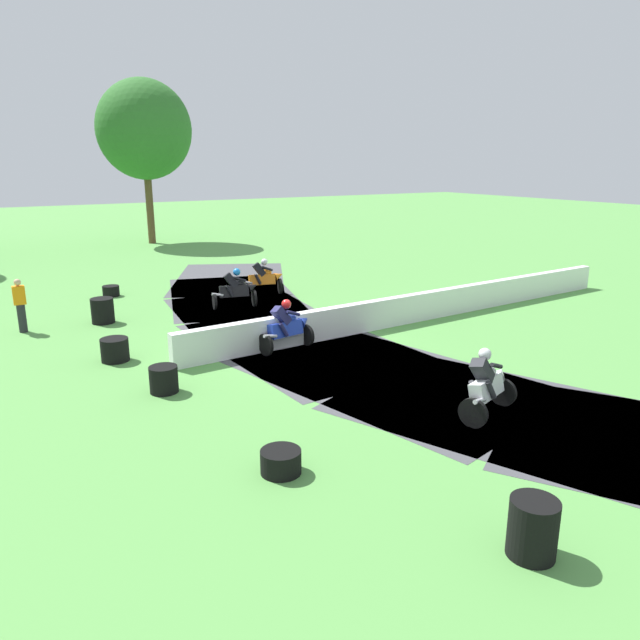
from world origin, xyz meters
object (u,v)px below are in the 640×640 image
at_px(tire_stack_mid_a, 103,311).
at_px(tire_stack_extra_b, 533,528).
at_px(tire_stack_mid_b, 115,350).
at_px(tire_stack_extra_a, 281,462).
at_px(motorcycle_trailing_blue, 287,326).
at_px(track_marshal, 20,306).
at_px(motorcycle_fourth_white, 488,384).
at_px(motorcycle_chase_black, 236,289).
at_px(tire_stack_far, 164,379).
at_px(motorcycle_lead_orange, 264,278).
at_px(tire_stack_near, 111,291).

height_order(tire_stack_mid_a, tire_stack_extra_b, same).
xyz_separation_m(tire_stack_mid_b, tire_stack_extra_a, (1.08, -7.27, -0.10)).
xyz_separation_m(motorcycle_trailing_blue, track_marshal, (-6.08, 5.57, 0.16)).
xyz_separation_m(motorcycle_fourth_white, tire_stack_extra_a, (-4.70, 0.02, -0.45)).
bearing_deg(tire_stack_mid_b, motorcycle_trailing_blue, -18.19).
xyz_separation_m(tire_stack_extra_a, tire_stack_extra_b, (1.85, -3.58, 0.20)).
distance_m(motorcycle_chase_black, track_marshal, 6.78).
bearing_deg(tire_stack_extra_a, motorcycle_fourth_white, -0.23).
bearing_deg(tire_stack_mid_b, tire_stack_far, -80.56).
bearing_deg(tire_stack_mid_b, track_marshal, 113.29).
bearing_deg(motorcycle_trailing_blue, tire_stack_far, -160.49).
xyz_separation_m(motorcycle_lead_orange, tire_stack_mid_a, (-6.21, -1.14, -0.26)).
bearing_deg(motorcycle_trailing_blue, tire_stack_extra_a, -118.63).
relative_size(motorcycle_chase_black, tire_stack_far, 2.70).
bearing_deg(track_marshal, tire_stack_near, 47.84).
xyz_separation_m(tire_stack_far, tire_stack_extra_a, (0.63, -4.51, -0.10)).
height_order(tire_stack_extra_b, track_marshal, track_marshal).
xyz_separation_m(tire_stack_far, track_marshal, (-2.25, 6.93, 0.52)).
xyz_separation_m(motorcycle_lead_orange, tire_stack_mid_b, (-6.71, -5.16, -0.36)).
height_order(tire_stack_mid_b, tire_stack_extra_a, tire_stack_mid_b).
bearing_deg(tire_stack_extra_b, motorcycle_trailing_blue, 81.87).
relative_size(tire_stack_mid_a, tire_stack_extra_a, 1.17).
relative_size(motorcycle_chase_black, motorcycle_fourth_white, 1.02).
distance_m(motorcycle_trailing_blue, tire_stack_mid_a, 6.62).
xyz_separation_m(motorcycle_chase_black, tire_stack_far, (-4.51, -6.52, -0.36)).
bearing_deg(tire_stack_far, motorcycle_lead_orange, 51.71).
bearing_deg(track_marshal, motorcycle_lead_orange, 6.65).
distance_m(motorcycle_trailing_blue, tire_stack_near, 9.68).
bearing_deg(tire_stack_extra_a, tire_stack_extra_b, -62.68).
relative_size(motorcycle_trailing_blue, tire_stack_far, 2.64).
height_order(motorcycle_lead_orange, motorcycle_trailing_blue, same).
height_order(tire_stack_near, tire_stack_mid_a, tire_stack_mid_a).
xyz_separation_m(tire_stack_mid_a, tire_stack_extra_b, (2.43, -14.87, 0.00)).
xyz_separation_m(tire_stack_extra_a, track_marshal, (-2.88, 11.43, 0.62)).
xyz_separation_m(tire_stack_extra_b, track_marshal, (-4.73, 15.02, 0.42)).
bearing_deg(tire_stack_extra_a, tire_stack_near, 88.21).
height_order(motorcycle_chase_black, tire_stack_extra_b, motorcycle_chase_black).
relative_size(tire_stack_near, tire_stack_extra_b, 0.78).
distance_m(motorcycle_chase_black, tire_stack_mid_b, 6.24).
relative_size(motorcycle_lead_orange, tire_stack_extra_b, 2.14).
distance_m(tire_stack_extra_a, tire_stack_extra_b, 4.04).
bearing_deg(tire_stack_near, tire_stack_extra_a, -91.79).
distance_m(tire_stack_far, tire_stack_extra_a, 4.55).
height_order(motorcycle_lead_orange, tire_stack_mid_b, motorcycle_lead_orange).
distance_m(motorcycle_chase_black, tire_stack_extra_b, 14.75).
bearing_deg(tire_stack_mid_a, motorcycle_trailing_blue, -55.13).
bearing_deg(tire_stack_near, motorcycle_fourth_white, -74.41).
distance_m(motorcycle_fourth_white, tire_stack_extra_a, 4.72).
height_order(motorcycle_chase_black, track_marshal, track_marshal).
bearing_deg(motorcycle_fourth_white, motorcycle_chase_black, 94.22).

